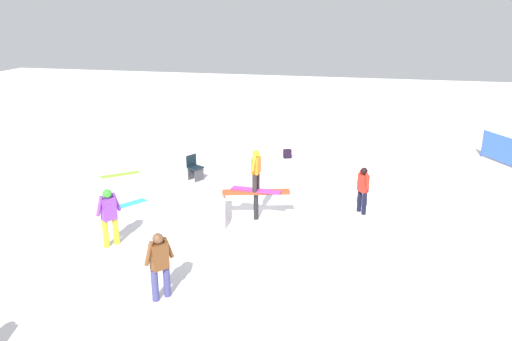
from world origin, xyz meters
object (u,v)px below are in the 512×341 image
(bystander_brown, at_px, (160,262))
(bystander_purple, at_px, (109,214))
(main_rider_on_rail, at_px, (256,172))
(bystander_red, at_px, (363,188))
(backpack_on_snow, at_px, (287,154))
(folding_chair, at_px, (194,168))
(rail_feature, at_px, (256,196))
(loose_snowboard_cyan, at_px, (125,205))
(loose_snowboard_lime, at_px, (120,175))

(bystander_brown, relative_size, bystander_purple, 0.98)
(main_rider_on_rail, distance_m, bystander_red, 3.21)
(bystander_brown, bearing_deg, backpack_on_snow, 34.18)
(folding_chair, distance_m, backpack_on_snow, 4.30)
(rail_feature, distance_m, loose_snowboard_cyan, 4.20)
(bystander_brown, bearing_deg, loose_snowboard_cyan, 74.02)
(main_rider_on_rail, bearing_deg, backpack_on_snow, 95.94)
(main_rider_on_rail, relative_size, loose_snowboard_cyan, 1.02)
(main_rider_on_rail, bearing_deg, loose_snowboard_cyan, -176.03)
(loose_snowboard_lime, distance_m, backpack_on_snow, 6.51)
(backpack_on_snow, bearing_deg, rail_feature, 68.14)
(bystander_red, bearing_deg, backpack_on_snow, 176.36)
(rail_feature, relative_size, bystander_brown, 1.28)
(rail_feature, bearing_deg, bystander_brown, -118.15)
(main_rider_on_rail, xyz_separation_m, bystander_red, (2.94, 1.12, -0.65))
(loose_snowboard_cyan, bearing_deg, bystander_brown, -111.44)
(bystander_red, distance_m, bystander_purple, 7.12)
(loose_snowboard_cyan, bearing_deg, folding_chair, 8.62)
(loose_snowboard_lime, distance_m, folding_chair, 2.83)
(bystander_red, xyz_separation_m, folding_chair, (-5.77, 1.71, -0.37))
(main_rider_on_rail, xyz_separation_m, bystander_purple, (-3.24, -2.41, -0.58))
(folding_chair, relative_size, backpack_on_snow, 2.59)
(bystander_brown, xyz_separation_m, bystander_purple, (-2.19, 1.99, 0.02))
(bystander_red, height_order, backpack_on_snow, bystander_red)
(bystander_purple, height_order, backpack_on_snow, bystander_purple)
(backpack_on_snow, bearing_deg, bystander_purple, 47.07)
(rail_feature, height_order, bystander_purple, bystander_purple)
(main_rider_on_rail, height_order, bystander_red, main_rider_on_rail)
(folding_chair, xyz_separation_m, backpack_on_snow, (2.76, 3.29, -0.24))
(main_rider_on_rail, relative_size, bystander_brown, 0.97)
(bystander_purple, distance_m, folding_chair, 5.27)
(bystander_brown, height_order, bystander_red, bystander_brown)
(main_rider_on_rail, distance_m, loose_snowboard_cyan, 4.37)
(loose_snowboard_cyan, height_order, backpack_on_snow, backpack_on_snow)
(backpack_on_snow, bearing_deg, folding_chair, 27.46)
(rail_feature, relative_size, loose_snowboard_cyan, 1.35)
(bystander_purple, bearing_deg, backpack_on_snow, -163.10)
(rail_feature, relative_size, bystander_purple, 1.25)
(loose_snowboard_cyan, bearing_deg, backpack_on_snow, 0.08)
(bystander_red, relative_size, loose_snowboard_cyan, 0.99)
(loose_snowboard_cyan, relative_size, folding_chair, 1.61)
(folding_chair, bearing_deg, bystander_brown, -137.53)
(bystander_brown, xyz_separation_m, bystander_red, (3.99, 5.51, -0.05))
(folding_chair, bearing_deg, backpack_on_snow, -11.36)
(bystander_brown, relative_size, loose_snowboard_lime, 1.07)
(bystander_red, height_order, loose_snowboard_lime, bystander_red)
(backpack_on_snow, bearing_deg, main_rider_on_rail, 68.14)
(loose_snowboard_cyan, bearing_deg, rail_feature, -57.25)
(loose_snowboard_lime, xyz_separation_m, backpack_on_snow, (5.55, 3.40, 0.16))
(main_rider_on_rail, xyz_separation_m, bystander_brown, (-1.05, -4.39, -0.60))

